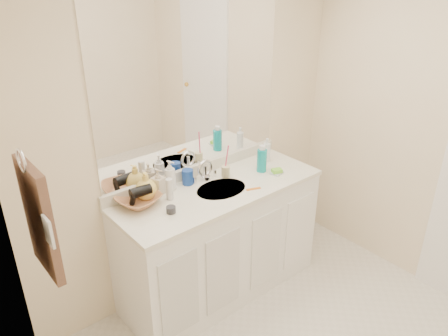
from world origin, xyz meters
TOP-DOWN VIEW (x-y plane):
  - wall_back at (0.00, 1.30)m, footprint 2.60×0.02m
  - vanity_cabinet at (0.00, 1.02)m, footprint 1.50×0.55m
  - countertop at (0.00, 1.02)m, footprint 1.52×0.57m
  - backsplash at (0.00, 1.29)m, footprint 1.52×0.03m
  - sink_basin at (0.00, 1.00)m, footprint 0.37×0.37m
  - faucet at (0.00, 1.18)m, footprint 0.02×0.02m
  - mirror at (0.00, 1.29)m, footprint 1.48×0.01m
  - blue_mug at (-0.13, 1.21)m, footprint 0.10×0.10m
  - tan_cup at (0.14, 1.13)m, footprint 0.07×0.07m
  - toothbrush at (0.15, 1.13)m, footprint 0.02×0.04m
  - mouthwash_bottle at (0.41, 1.03)m, footprint 0.08×0.08m
  - clear_pump_bottle at (0.56, 1.13)m, footprint 0.06×0.06m
  - soap_dish at (0.46, 0.92)m, footprint 0.10×0.09m
  - green_soap at (0.46, 0.92)m, footprint 0.09×0.07m
  - orange_comb at (0.17, 0.86)m, footprint 0.11×0.06m
  - dark_jar at (-0.44, 0.96)m, footprint 0.06×0.06m
  - extra_white_bottle at (-0.35, 1.11)m, footprint 0.06×0.06m
  - soap_bottle_white at (-0.27, 1.22)m, footprint 0.10×0.10m
  - soap_bottle_cream at (-0.36, 1.23)m, footprint 0.10×0.10m
  - soap_bottle_yellow at (-0.46, 1.22)m, footprint 0.17×0.17m
  - wicker_basket at (-0.54, 1.18)m, footprint 0.33×0.33m
  - hair_dryer at (-0.52, 1.18)m, footprint 0.14×0.08m
  - towel_ring at (-1.27, 0.77)m, footprint 0.01×0.11m
  - hand_towel at (-1.25, 0.77)m, footprint 0.04×0.32m
  - switch_plate at (-1.27, 0.57)m, footprint 0.01×0.08m

SIDE VIEW (x-z plane):
  - vanity_cabinet at x=0.00m, z-range 0.00..0.85m
  - countertop at x=0.00m, z-range 0.85..0.88m
  - sink_basin at x=0.00m, z-range 0.86..0.88m
  - orange_comb at x=0.17m, z-range 0.88..0.88m
  - soap_dish at x=0.46m, z-range 0.88..0.89m
  - dark_jar at x=-0.44m, z-range 0.88..0.92m
  - green_soap at x=0.46m, z-range 0.89..0.92m
  - wicker_basket at x=-0.54m, z-range 0.88..0.95m
  - backsplash at x=0.00m, z-range 0.88..0.96m
  - tan_cup at x=0.14m, z-range 0.88..0.96m
  - blue_mug at x=-0.13m, z-range 0.88..0.99m
  - faucet at x=0.00m, z-range 0.88..0.99m
  - clear_pump_bottle at x=0.56m, z-range 0.88..1.03m
  - extra_white_bottle at x=-0.35m, z-range 0.88..1.03m
  - mouthwash_bottle at x=0.41m, z-range 0.88..1.05m
  - soap_bottle_cream at x=-0.36m, z-range 0.88..1.06m
  - hair_dryer at x=-0.52m, z-range 0.94..1.00m
  - soap_bottle_yellow at x=-0.46m, z-range 0.88..1.06m
  - soap_bottle_white at x=-0.27m, z-range 0.88..1.09m
  - toothbrush at x=0.15m, z-range 0.93..1.13m
  - wall_back at x=0.00m, z-range 0.00..2.40m
  - hand_towel at x=-1.25m, z-range 0.98..1.52m
  - switch_plate at x=-1.27m, z-range 1.24..1.36m
  - towel_ring at x=-1.27m, z-range 1.49..1.61m
  - mirror at x=0.00m, z-range 0.96..2.16m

